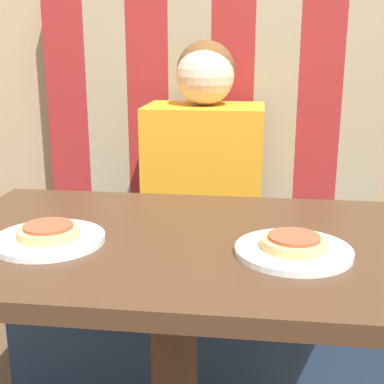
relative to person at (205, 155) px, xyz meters
name	(u,v)px	position (x,y,z in m)	size (l,w,h in m)	color
booth_seat	(204,308)	(0.00, 0.00, -0.51)	(1.12, 0.51, 0.46)	navy
booth_backrest	(211,110)	(0.00, 0.22, 0.11)	(1.12, 0.07, 0.79)	maroon
dining_table	(173,285)	(0.00, -0.60, -0.15)	(0.95, 0.61, 0.70)	#422B1C
person	(205,155)	(0.00, 0.00, 0.00)	(0.35, 0.25, 0.62)	orange
plate_left	(49,239)	(-0.23, -0.66, -0.04)	(0.22, 0.22, 0.01)	white
plate_right	(293,251)	(0.23, -0.66, -0.04)	(0.22, 0.22, 0.01)	white
pizza_left	(48,231)	(-0.23, -0.66, -0.02)	(0.12, 0.12, 0.02)	tan
pizza_right	(294,242)	(0.23, -0.66, -0.02)	(0.12, 0.12, 0.02)	tan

